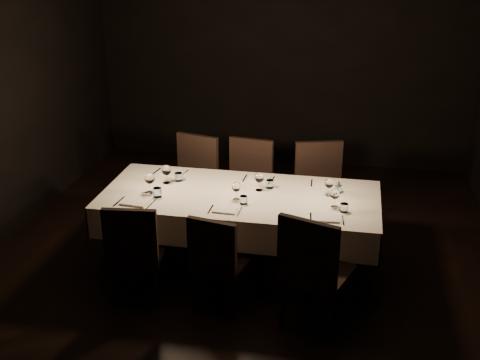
% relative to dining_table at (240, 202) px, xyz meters
% --- Properties ---
extents(room, '(5.01, 6.01, 3.01)m').
position_rel_dining_table_xyz_m(room, '(0.00, 0.00, 0.81)').
color(room, black).
rests_on(room, ground).
extents(dining_table, '(2.52, 1.12, 0.76)m').
position_rel_dining_table_xyz_m(dining_table, '(0.00, 0.00, 0.00)').
color(dining_table, black).
rests_on(dining_table, ground).
extents(chair_near_left, '(0.49, 0.49, 0.93)m').
position_rel_dining_table_xyz_m(chair_near_left, '(-0.75, -0.74, -0.17)').
color(chair_near_left, black).
rests_on(chair_near_left, ground).
extents(place_setting_near_left, '(0.35, 0.41, 0.19)m').
position_rel_dining_table_xyz_m(place_setting_near_left, '(-0.81, -0.22, 0.15)').
color(place_setting_near_left, silver).
rests_on(place_setting_near_left, dining_table).
extents(chair_near_center, '(0.50, 0.50, 0.88)m').
position_rel_dining_table_xyz_m(chair_near_center, '(-0.05, -0.72, -0.20)').
color(chair_near_center, black).
rests_on(chair_near_center, ground).
extents(place_setting_near_center, '(0.30, 0.39, 0.17)m').
position_rel_dining_table_xyz_m(place_setting_near_center, '(-0.01, -0.22, 0.14)').
color(place_setting_near_center, silver).
rests_on(place_setting_near_center, dining_table).
extents(chair_near_right, '(0.62, 0.62, 1.02)m').
position_rel_dining_table_xyz_m(chair_near_right, '(0.74, -0.84, -0.13)').
color(chair_near_right, black).
rests_on(chair_near_right, ground).
extents(place_setting_near_right, '(0.32, 0.40, 0.17)m').
position_rel_dining_table_xyz_m(place_setting_near_right, '(0.86, -0.22, 0.14)').
color(place_setting_near_right, silver).
rests_on(place_setting_near_right, dining_table).
extents(chair_far_left, '(0.59, 0.59, 1.00)m').
position_rel_dining_table_xyz_m(chair_far_left, '(-0.67, 0.78, -0.14)').
color(chair_far_left, black).
rests_on(chair_far_left, ground).
extents(place_setting_far_left, '(0.35, 0.41, 0.19)m').
position_rel_dining_table_xyz_m(place_setting_far_left, '(-0.73, 0.22, 0.15)').
color(place_setting_far_left, silver).
rests_on(place_setting_far_left, dining_table).
extents(chair_far_center, '(0.53, 0.53, 0.99)m').
position_rel_dining_table_xyz_m(chair_far_center, '(-0.08, 0.81, -0.15)').
color(chair_far_center, black).
rests_on(chair_far_center, ground).
extents(place_setting_far_center, '(0.32, 0.40, 0.18)m').
position_rel_dining_table_xyz_m(place_setting_far_center, '(0.16, 0.22, 0.14)').
color(place_setting_far_center, silver).
rests_on(place_setting_far_center, dining_table).
extents(chair_far_right, '(0.61, 0.61, 1.01)m').
position_rel_dining_table_xyz_m(chair_far_right, '(0.68, 0.78, -0.13)').
color(chair_far_right, black).
rests_on(chair_far_right, ground).
extents(place_setting_far_right, '(0.30, 0.39, 0.17)m').
position_rel_dining_table_xyz_m(place_setting_far_right, '(0.80, 0.22, 0.14)').
color(place_setting_far_right, silver).
rests_on(place_setting_far_right, dining_table).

